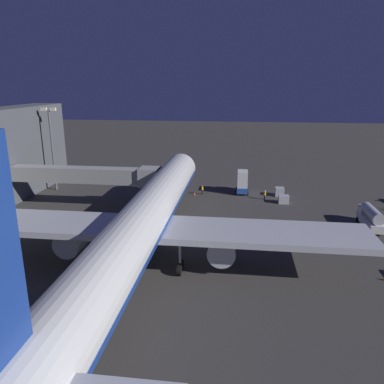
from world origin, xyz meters
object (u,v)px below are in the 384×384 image
Objects in this scene: airliner_at_gate at (142,225)px; traffic_cone_nose_starboard at (172,193)px; apron_floodlight_mast at (52,143)px; ground_crew_marshaller_fwd at (265,194)px; baggage_container_mid_row at (284,199)px; ops_van at (242,182)px; jet_bridge at (95,175)px; fuel_tanker at (371,217)px; baggage_container_near_belt at (280,192)px; ground_crew_near_nose_gear at (202,189)px; traffic_cone_nose_port at (194,194)px.

traffic_cone_nose_starboard is at bearing -85.85° from airliner_at_gate.
apron_floodlight_mast reaches higher than ground_crew_marshaller_fwd.
ops_van is at bearing -37.19° from baggage_container_mid_row.
jet_bridge reaches higher than fuel_tanker.
apron_floodlight_mast is 8.60× the size of baggage_container_near_belt.
jet_bridge is at bearing 15.73° from ground_crew_marshaller_fwd.
airliner_at_gate is at bearing 83.32° from ground_crew_near_nose_gear.
apron_floodlight_mast is 44.51m from baggage_container_near_belt.
ground_crew_near_nose_gear is 1.00× the size of ground_crew_marshaller_fwd.
ops_van is at bearing -40.34° from fuel_tanker.
ops_van is 24.36m from fuel_tanker.
apron_floodlight_mast reaches higher than ground_crew_near_nose_gear.
jet_bridge is at bearing 11.21° from baggage_container_mid_row.
ops_van is (-11.18, -32.81, -3.30)m from airliner_at_gate.
jet_bridge is 3.74× the size of fuel_tanker.
ground_crew_near_nose_gear is at bearing -149.55° from jet_bridge.
jet_bridge is at bearing -5.24° from fuel_tanker.
fuel_tanker is at bearing 174.76° from jet_bridge.
traffic_cone_nose_starboard is (2.20, -30.35, -5.20)m from airliner_at_gate.
apron_floodlight_mast reaches higher than ops_van.
ground_crew_near_nose_gear is 3.16× the size of traffic_cone_nose_port.
baggage_container_mid_row is at bearing 169.40° from traffic_cone_nose_port.
ground_crew_marshaller_fwd is at bearing 170.43° from ground_crew_near_nose_gear.
fuel_tanker reaches higher than traffic_cone_nose_starboard.
ground_crew_marshaller_fwd is 3.15× the size of traffic_cone_nose_port.
airliner_at_gate reaches higher than apron_floodlight_mast.
ground_crew_near_nose_gear is (14.51, 0.81, 0.17)m from baggage_container_near_belt.
baggage_container_near_belt is at bearing -174.65° from traffic_cone_nose_port.
ground_crew_marshaller_fwd is at bearing -164.27° from jet_bridge.
ground_crew_marshaller_fwd is at bearing 137.42° from ops_van.
apron_floodlight_mast is 25.03m from traffic_cone_nose_starboard.
apron_floodlight_mast is 9.11× the size of baggage_container_mid_row.
apron_floodlight_mast is 44.90m from baggage_container_mid_row.
ground_crew_near_nose_gear is at bearing 13.27° from ops_van.
apron_floodlight_mast reaches higher than fuel_tanker.
fuel_tanker is (-29.74, -17.05, -3.83)m from airliner_at_gate.
ops_van is 7.17m from baggage_container_near_belt.
ops_van reaches higher than fuel_tanker.
fuel_tanker is 12.33× the size of traffic_cone_nose_port.
traffic_cone_nose_port is (-2.20, -30.35, -5.20)m from airliner_at_gate.
ops_van is 8.29× the size of traffic_cone_nose_starboard.
baggage_container_near_belt is 3.39× the size of traffic_cone_nose_port.
airliner_at_gate is 31.57m from ground_crew_near_nose_gear.
traffic_cone_nose_starboard is at bearing 6.65° from ground_crew_near_nose_gear.
airliner_at_gate reaches higher than ops_van.
traffic_cone_nose_port is (27.54, -13.31, -1.37)m from fuel_tanker.
ground_crew_near_nose_gear reaches higher than traffic_cone_nose_starboard.
ground_crew_marshaller_fwd reaches higher than baggage_container_mid_row.
ground_crew_marshaller_fwd reaches higher than baggage_container_near_belt.
baggage_container_mid_row reaches higher than traffic_cone_nose_starboard.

